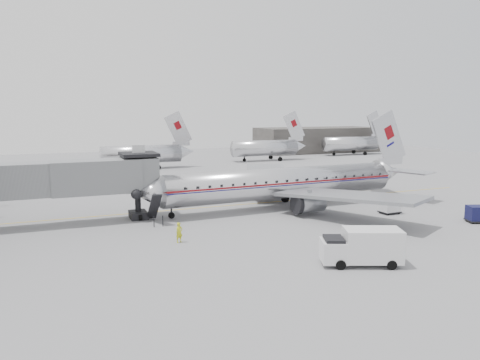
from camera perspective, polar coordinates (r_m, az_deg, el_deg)
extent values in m
plane|color=slate|center=(45.66, 0.13, -4.65)|extent=(160.00, 160.00, 0.00)
cube|color=#363331|center=(118.77, 9.37, 4.88)|extent=(30.00, 12.00, 6.00)
cube|color=gold|center=(52.19, 0.69, -2.96)|extent=(60.00, 0.15, 0.01)
cube|color=slate|center=(45.33, -17.06, 0.41)|extent=(8.00, 3.00, 3.10)
cube|color=slate|center=(46.23, -12.17, 0.75)|extent=(3.20, 3.60, 3.20)
cube|color=black|center=(46.02, -12.24, 3.09)|extent=(3.40, 3.80, 0.30)
cube|color=white|center=(45.97, -12.26, 3.71)|extent=(1.20, 0.15, 0.80)
cylinder|color=black|center=(46.27, -12.33, -2.90)|extent=(0.56, 0.56, 2.80)
cube|color=black|center=(46.49, -12.29, -4.16)|extent=(1.60, 2.20, 0.70)
cylinder|color=black|center=(45.54, -12.07, -4.49)|extent=(0.30, 0.60, 0.60)
cylinder|color=black|center=(47.46, -12.50, -3.97)|extent=(0.30, 0.60, 0.60)
cube|color=black|center=(44.23, -10.42, -3.23)|extent=(0.90, 3.20, 2.90)
cylinder|color=silver|center=(84.82, -11.95, 3.09)|extent=(14.00, 3.20, 3.20)
cube|color=silver|center=(85.98, -7.55, 6.21)|extent=(5.17, 0.26, 6.52)
cylinder|color=black|center=(84.38, -14.91, 1.52)|extent=(0.24, 0.24, 1.00)
cylinder|color=silver|center=(96.55, 3.01, 3.91)|extent=(14.00, 3.20, 3.20)
cube|color=silver|center=(99.36, 6.61, 6.54)|extent=(5.17, 0.26, 6.52)
cylinder|color=black|center=(94.93, 0.54, 2.57)|extent=(0.24, 0.24, 1.00)
cylinder|color=silver|center=(112.11, 13.34, 4.34)|extent=(14.00, 3.20, 3.20)
cube|color=silver|center=(115.96, 16.18, 6.55)|extent=(5.17, 0.26, 6.52)
cylinder|color=black|center=(109.74, 11.38, 3.22)|extent=(0.24, 0.24, 1.00)
cylinder|color=silver|center=(50.30, 5.17, -0.37)|extent=(26.61, 4.69, 3.26)
cone|color=silver|center=(44.83, -11.12, -1.60)|extent=(2.82, 3.40, 3.26)
cone|color=silver|center=(59.07, 17.69, 0.93)|extent=(3.69, 3.29, 3.10)
cube|color=maroon|center=(50.26, 5.18, -0.13)|extent=(26.61, 4.74, 0.16)
cube|color=#110B62|center=(50.30, 5.17, -0.36)|extent=(26.61, 4.74, 0.09)
cube|color=silver|center=(58.52, 17.68, 4.86)|extent=(5.42, 0.56, 6.78)
cube|color=gray|center=(58.46, 3.48, 0.64)|extent=(9.57, 14.92, 1.05)
cube|color=gray|center=(45.35, 13.14, -1.89)|extent=(10.75, 14.77, 1.05)
cylinder|color=gray|center=(54.68, 3.13, -1.08)|extent=(3.10, 2.01, 1.85)
cylinder|color=gray|center=(46.94, 8.44, -2.78)|extent=(3.10, 2.01, 1.85)
cylinder|color=black|center=(45.80, -8.36, -3.96)|extent=(0.18, 0.18, 1.15)
cylinder|color=black|center=(53.47, 5.54, -2.05)|extent=(0.23, 0.23, 1.24)
cylinder|color=black|center=(53.52, 5.53, -2.28)|extent=(0.90, 0.36, 0.88)
cylinder|color=black|center=(49.66, 8.24, -2.92)|extent=(0.23, 0.23, 1.24)
cylinder|color=black|center=(49.71, 8.23, -3.17)|extent=(0.90, 0.36, 0.88)
cube|color=silver|center=(33.05, 15.85, -7.62)|extent=(4.28, 3.37, 2.20)
cube|color=silver|center=(32.58, 11.33, -8.46)|extent=(2.31, 2.48, 1.46)
cube|color=black|center=(32.40, 11.36, -7.40)|extent=(1.84, 2.12, 0.63)
cylinder|color=black|center=(31.96, 12.18, -10.07)|extent=(0.72, 0.50, 0.67)
cylinder|color=black|center=(33.72, 11.52, -9.05)|extent=(0.72, 0.50, 0.67)
cylinder|color=black|center=(32.80, 17.99, -9.81)|extent=(0.72, 0.50, 0.67)
cylinder|color=black|center=(34.51, 17.05, -8.85)|extent=(0.72, 0.50, 0.67)
cube|color=#0D0F37|center=(49.04, 27.05, -3.60)|extent=(2.27, 2.00, 1.32)
cube|color=black|center=(49.18, 26.99, -4.41)|extent=(2.39, 2.12, 0.11)
cylinder|color=black|center=(48.35, 26.51, -4.64)|extent=(0.31, 0.21, 0.28)
cylinder|color=black|center=(49.33, 25.90, -4.35)|extent=(0.31, 0.21, 0.28)
cube|color=silver|center=(49.78, 17.80, -2.93)|extent=(1.90, 1.46, 1.28)
cube|color=black|center=(49.92, 17.76, -3.70)|extent=(1.99, 1.56, 0.11)
cylinder|color=black|center=(49.05, 17.56, -3.96)|extent=(0.28, 0.12, 0.27)
cylinder|color=black|center=(50.03, 18.81, -3.78)|extent=(0.28, 0.12, 0.27)
cylinder|color=black|center=(49.84, 16.71, -3.72)|extent=(0.28, 0.12, 0.27)
cylinder|color=black|center=(50.81, 17.95, -3.55)|extent=(0.28, 0.12, 0.27)
imported|color=#BAC216|center=(37.56, -7.42, -6.36)|extent=(0.68, 0.55, 1.62)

